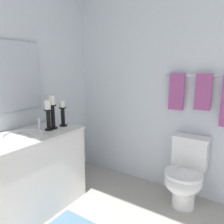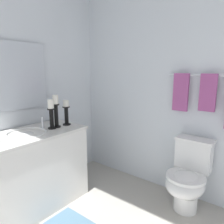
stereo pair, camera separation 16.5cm
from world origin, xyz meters
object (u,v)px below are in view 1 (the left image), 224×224
(candle_holder_mid, at_px, (48,114))
(toilet, at_px, (185,174))
(towel_bar, at_px, (205,75))
(towel_center, at_px, (203,92))
(candle_holder_tall, at_px, (63,113))
(vanity_cabinet, at_px, (27,175))
(mirror, at_px, (2,77))
(sink_basin, at_px, (24,139))
(towel_near_vanity, at_px, (176,92))
(candle_holder_short, at_px, (53,111))

(candle_holder_mid, bearing_deg, toilet, 30.01)
(towel_bar, height_order, towel_center, towel_center)
(towel_center, bearing_deg, candle_holder_tall, -151.27)
(vanity_cabinet, bearing_deg, towel_center, 40.88)
(towel_center, bearing_deg, mirror, -144.22)
(sink_basin, xyz_separation_m, toilet, (1.32, 1.00, -0.43))
(toilet, relative_size, towel_center, 1.96)
(candle_holder_tall, distance_m, towel_center, 1.54)
(mirror, bearing_deg, candle_holder_tall, 54.61)
(towel_near_vanity, xyz_separation_m, towel_center, (0.28, 0.00, 0.01))
(sink_basin, bearing_deg, candle_holder_mid, 78.95)
(sink_basin, distance_m, toilet, 1.71)
(candle_holder_tall, height_order, candle_holder_short, candle_holder_short)
(sink_basin, relative_size, candle_holder_short, 1.11)
(vanity_cabinet, relative_size, candle_holder_mid, 3.70)
(candle_holder_short, xyz_separation_m, towel_bar, (1.34, 0.89, 0.38))
(sink_basin, distance_m, candle_holder_short, 0.41)
(candle_holder_mid, xyz_separation_m, towel_near_vanity, (1.06, 0.93, 0.22))
(candle_holder_short, relative_size, towel_center, 0.95)
(mirror, distance_m, candle_holder_short, 0.59)
(vanity_cabinet, height_order, candle_holder_short, candle_holder_short)
(candle_holder_tall, xyz_separation_m, toilet, (1.26, 0.53, -0.62))
(candle_holder_tall, height_order, towel_near_vanity, towel_near_vanity)
(candle_holder_short, xyz_separation_m, towel_center, (1.34, 0.87, 0.21))
(towel_near_vanity, bearing_deg, mirror, -139.13)
(candle_holder_short, bearing_deg, towel_near_vanity, 39.18)
(candle_holder_short, height_order, towel_near_vanity, towel_near_vanity)
(towel_bar, bearing_deg, sink_basin, -138.72)
(candle_holder_mid, distance_m, towel_bar, 1.69)
(sink_basin, relative_size, candle_holder_tall, 1.39)
(toilet, height_order, towel_bar, towel_bar)
(towel_near_vanity, bearing_deg, candle_holder_tall, -145.27)
(mirror, height_order, candle_holder_tall, mirror)
(sink_basin, distance_m, towel_bar, 1.95)
(toilet, bearing_deg, towel_bar, 71.84)
(candle_holder_short, height_order, towel_center, towel_center)
(candle_holder_mid, bearing_deg, mirror, -141.05)
(candle_holder_short, bearing_deg, towel_bar, 33.39)
(vanity_cabinet, xyz_separation_m, sink_basin, (-0.00, 0.00, 0.38))
(toilet, relative_size, towel_bar, 0.89)
(vanity_cabinet, height_order, sink_basin, sink_basin)
(mirror, relative_size, towel_bar, 1.07)
(vanity_cabinet, xyz_separation_m, toilet, (1.32, 1.00, -0.05))
(candle_holder_short, distance_m, towel_bar, 1.65)
(towel_near_vanity, bearing_deg, toilet, -44.68)
(mirror, relative_size, candle_holder_tall, 3.08)
(mirror, xyz_separation_m, towel_near_vanity, (1.39, 1.20, -0.17))
(toilet, distance_m, towel_bar, 1.07)
(vanity_cabinet, xyz_separation_m, towel_bar, (1.39, 1.22, 0.99))
(mirror, xyz_separation_m, towel_bar, (1.67, 1.22, 0.01))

